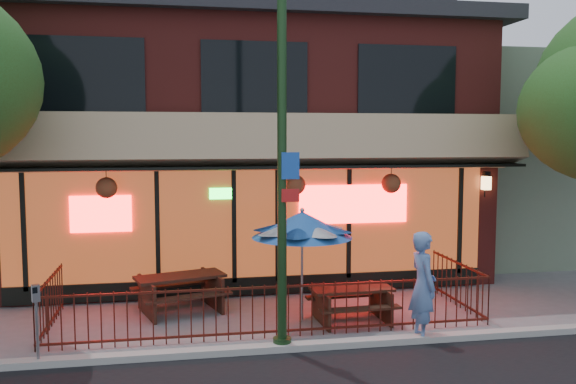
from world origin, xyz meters
The scene contains 11 objects.
ground centered at (0.00, 0.00, 0.00)m, with size 80.00×80.00×0.00m, color gray.
curb centered at (0.00, -0.50, 0.06)m, with size 80.00×0.25×0.12m, color #999993.
restaurant_building centered at (0.00, 7.11, 4.13)m, with size 12.96×9.49×8.05m.
neighbor_building centered at (9.00, 7.70, 3.00)m, with size 6.00×7.00×6.00m, color slate.
patio_fence centered at (0.00, 0.50, 0.63)m, with size 8.44×2.62×1.00m.
street_light centered at (0.00, -0.40, 3.15)m, with size 0.43×0.32×7.00m.
picnic_table_left centered at (-1.73, 2.20, 0.51)m, with size 2.15×1.87×0.78m.
picnic_table_right centered at (1.63, 0.89, 0.45)m, with size 1.67×1.31×0.69m.
patio_umbrella centered at (0.67, 1.13, 1.95)m, with size 2.00×2.00×2.28m.
pedestrian centered at (2.60, -0.35, 0.99)m, with size 0.73×0.48×1.99m, color #5878B0.
parking_meter_near centered at (-4.00, -0.48, 0.91)m, with size 0.15×0.14×1.34m.
Camera 1 is at (-1.74, -10.55, 3.72)m, focal length 38.00 mm.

